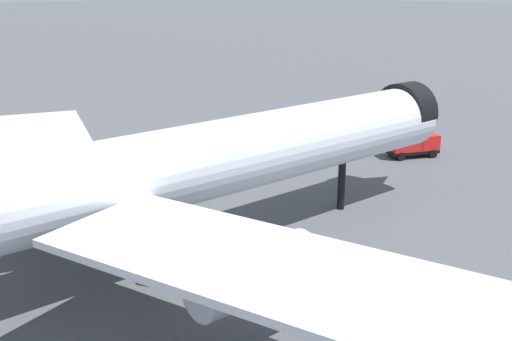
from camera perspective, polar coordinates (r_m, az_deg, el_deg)
name	(u,v)px	position (r m, az deg, el deg)	size (l,w,h in m)	color
ground	(237,252)	(43.95, -1.79, -7.56)	(900.00, 900.00, 0.00)	#4C4F54
airliner_near_gate	(171,170)	(40.06, -7.91, 0.01)	(56.58, 51.32, 15.18)	silver
service_truck_front	(412,142)	(68.46, 14.29, 2.55)	(5.91, 4.74, 3.00)	black
traffic_cone_near_nose	(219,142)	(71.54, -3.48, 2.63)	(0.46, 0.46, 0.58)	#F2600C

